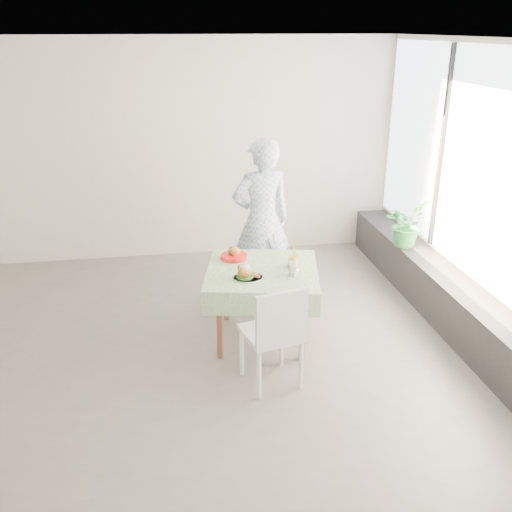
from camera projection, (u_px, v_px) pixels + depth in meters
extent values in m
plane|color=#5A5755|center=(179.00, 348.00, 5.51)|extent=(6.00, 6.00, 0.00)
plane|color=white|center=(161.00, 39.00, 4.46)|extent=(6.00, 6.00, 0.00)
cube|color=silver|center=(165.00, 152.00, 7.27)|extent=(6.00, 0.02, 2.80)
cube|color=silver|center=(187.00, 365.00, 2.70)|extent=(6.00, 0.02, 2.80)
cube|color=silver|center=(487.00, 194.00, 5.45)|extent=(0.02, 5.00, 2.80)
cube|color=#D1E0F9|center=(488.00, 168.00, 5.35)|extent=(0.01, 4.80, 2.18)
cube|color=black|center=(452.00, 303.00, 5.85)|extent=(0.40, 4.80, 0.50)
cube|color=brown|center=(262.00, 272.00, 5.44)|extent=(1.06, 1.06, 0.04)
cube|color=white|center=(262.00, 270.00, 5.43)|extent=(1.23, 1.23, 0.01)
cube|color=white|center=(254.00, 271.00, 6.23)|extent=(0.51, 0.51, 0.04)
cube|color=white|center=(259.00, 248.00, 6.31)|extent=(0.35, 0.21, 0.38)
cube|color=white|center=(271.00, 333.00, 4.82)|extent=(0.54, 0.54, 0.04)
cube|color=white|center=(282.00, 318.00, 4.55)|extent=(0.45, 0.15, 0.45)
imported|color=#87B1D9|center=(262.00, 220.00, 6.25)|extent=(0.73, 0.53, 1.83)
cylinder|color=white|center=(248.00, 278.00, 5.22)|extent=(0.28, 0.28, 0.02)
cylinder|color=#164E13|center=(245.00, 277.00, 5.21)|extent=(0.16, 0.16, 0.02)
ellipsoid|color=#A06B26|center=(245.00, 272.00, 5.19)|extent=(0.13, 0.12, 0.10)
ellipsoid|color=white|center=(245.00, 268.00, 5.18)|extent=(0.10, 0.09, 0.07)
cylinder|color=#A82010|center=(258.00, 276.00, 5.21)|extent=(0.05, 0.05, 0.03)
cylinder|color=white|center=(293.00, 260.00, 5.45)|extent=(0.10, 0.10, 0.14)
cylinder|color=orange|center=(293.00, 262.00, 5.46)|extent=(0.09, 0.09, 0.10)
cylinder|color=white|center=(293.00, 253.00, 5.42)|extent=(0.10, 0.10, 0.01)
cylinder|color=yellow|center=(294.00, 248.00, 5.40)|extent=(0.01, 0.04, 0.19)
cylinder|color=white|center=(294.00, 269.00, 5.27)|extent=(0.09, 0.09, 0.13)
cylinder|color=#F0F0CA|center=(294.00, 270.00, 5.27)|extent=(0.08, 0.08, 0.10)
cylinder|color=white|center=(294.00, 262.00, 5.24)|extent=(0.10, 0.10, 0.01)
cylinder|color=yellow|center=(295.00, 257.00, 5.22)|extent=(0.01, 0.03, 0.19)
cylinder|color=red|center=(234.00, 257.00, 5.67)|extent=(0.26, 0.26, 0.04)
cylinder|color=white|center=(234.00, 256.00, 5.66)|extent=(0.22, 0.22, 0.02)
ellipsoid|color=#A06B26|center=(234.00, 252.00, 5.65)|extent=(0.12, 0.11, 0.10)
imported|color=#28783A|center=(406.00, 224.00, 6.60)|extent=(0.64, 0.63, 0.54)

